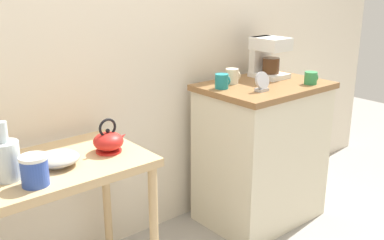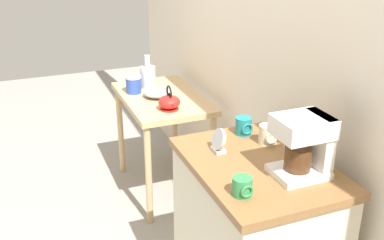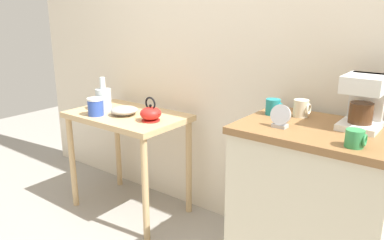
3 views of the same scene
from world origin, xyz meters
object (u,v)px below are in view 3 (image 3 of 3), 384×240
at_px(canister_enamel, 96,107).
at_px(mug_dark_teal, 273,107).
at_px(table_clock, 280,117).
at_px(coffee_maker, 364,99).
at_px(glass_carafe_vase, 104,99).
at_px(mug_tall_green, 355,139).
at_px(mug_small_cream, 301,108).
at_px(bowl_stoneware, 124,110).
at_px(teakettle, 151,113).

height_order(canister_enamel, mug_dark_teal, mug_dark_teal).
bearing_deg(table_clock, coffee_maker, 37.30).
height_order(glass_carafe_vase, mug_tall_green, glass_carafe_vase).
distance_m(canister_enamel, coffee_maker, 1.72).
xyz_separation_m(coffee_maker, mug_dark_teal, (-0.45, -0.04, -0.10)).
bearing_deg(mug_small_cream, glass_carafe_vase, -173.77).
bearing_deg(canister_enamel, bowl_stoneware, 40.65).
relative_size(canister_enamel, mug_small_cream, 1.35).
relative_size(glass_carafe_vase, mug_dark_teal, 2.85).
bearing_deg(table_clock, teakettle, 174.33).
height_order(bowl_stoneware, canister_enamel, canister_enamel).
distance_m(glass_carafe_vase, table_clock, 1.44).
distance_m(glass_carafe_vase, canister_enamel, 0.14).
distance_m(teakettle, mug_dark_teal, 0.85).
relative_size(coffee_maker, mug_small_cream, 2.81).
height_order(canister_enamel, table_clock, table_clock).
xyz_separation_m(teakettle, glass_carafe_vase, (-0.47, -0.00, 0.03)).
relative_size(canister_enamel, table_clock, 1.10).
relative_size(teakettle, coffee_maker, 0.67).
xyz_separation_m(teakettle, mug_tall_green, (1.32, -0.16, 0.15)).
distance_m(canister_enamel, mug_dark_teal, 1.26).
distance_m(bowl_stoneware, glass_carafe_vase, 0.22).
xyz_separation_m(glass_carafe_vase, coffee_maker, (1.74, 0.15, 0.21)).
bearing_deg(mug_dark_teal, mug_small_cream, 21.34).
xyz_separation_m(canister_enamel, mug_dark_teal, (1.23, 0.23, 0.14)).
bearing_deg(glass_carafe_vase, canister_enamel, -63.17).
distance_m(bowl_stoneware, canister_enamel, 0.20).
bearing_deg(glass_carafe_vase, table_clock, -3.75).
bearing_deg(bowl_stoneware, mug_tall_green, -5.94).
bearing_deg(table_clock, canister_enamel, -178.58).
distance_m(teakettle, coffee_maker, 1.30).
bearing_deg(mug_tall_green, coffee_maker, 99.46).
bearing_deg(coffee_maker, mug_tall_green, -80.54).
bearing_deg(coffee_maker, teakettle, -173.47).
bearing_deg(mug_small_cream, bowl_stoneware, -172.75).
bearing_deg(bowl_stoneware, coffee_maker, 5.45).
height_order(mug_tall_green, table_clock, table_clock).
bearing_deg(canister_enamel, teakettle, 17.55).
height_order(bowl_stoneware, glass_carafe_vase, glass_carafe_vase).
xyz_separation_m(mug_tall_green, mug_dark_teal, (-0.50, 0.27, 0.01)).
height_order(bowl_stoneware, mug_dark_teal, mug_dark_teal).
xyz_separation_m(bowl_stoneware, mug_tall_green, (1.58, -0.16, 0.17)).
distance_m(teakettle, table_clock, 0.97).
xyz_separation_m(bowl_stoneware, glass_carafe_vase, (-0.21, -0.00, 0.05)).
xyz_separation_m(canister_enamel, coffee_maker, (1.68, 0.27, 0.24)).
bearing_deg(table_clock, mug_tall_green, -10.73).
bearing_deg(glass_carafe_vase, mug_dark_teal, 4.53).
distance_m(coffee_maker, table_clock, 0.41).
height_order(teakettle, glass_carafe_vase, glass_carafe_vase).
distance_m(bowl_stoneware, teakettle, 0.26).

